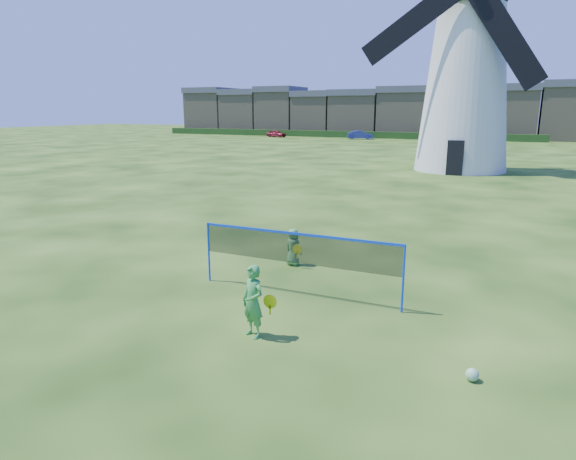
% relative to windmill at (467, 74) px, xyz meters
% --- Properties ---
extents(ground, '(220.00, 220.00, 0.00)m').
position_rel_windmill_xyz_m(ground, '(-1.38, -28.04, -6.74)').
color(ground, black).
rests_on(ground, ground).
extents(windmill, '(13.87, 6.41, 19.30)m').
position_rel_windmill_xyz_m(windmill, '(0.00, 0.00, 0.00)').
color(windmill, white).
rests_on(windmill, ground).
extents(badminton_net, '(5.05, 0.05, 1.55)m').
position_rel_windmill_xyz_m(badminton_net, '(-0.77, -27.86, -5.60)').
color(badminton_net, blue).
rests_on(badminton_net, ground).
extents(player_girl, '(0.73, 0.53, 1.46)m').
position_rel_windmill_xyz_m(player_girl, '(-0.67, -30.27, -6.01)').
color(player_girl, green).
rests_on(player_girl, ground).
extents(player_boy, '(0.66, 0.49, 1.07)m').
position_rel_windmill_xyz_m(player_boy, '(-1.83, -25.74, -6.21)').
color(player_boy, '#589F4C').
rests_on(player_boy, ground).
extents(play_ball, '(0.22, 0.22, 0.22)m').
position_rel_windmill_xyz_m(play_ball, '(3.39, -30.23, -6.63)').
color(play_ball, green).
rests_on(play_ball, ground).
extents(terraced_houses, '(67.57, 8.40, 8.25)m').
position_rel_windmill_xyz_m(terraced_houses, '(-19.75, 43.96, -2.77)').
color(terraced_houses, gray).
rests_on(terraced_houses, ground).
extents(hedge, '(62.00, 0.80, 1.00)m').
position_rel_windmill_xyz_m(hedge, '(-23.38, 37.96, -6.24)').
color(hedge, '#193814').
rests_on(hedge, ground).
extents(car_left, '(3.50, 1.91, 1.13)m').
position_rel_windmill_xyz_m(car_left, '(-31.54, 34.50, -6.18)').
color(car_left, maroon).
rests_on(car_left, ground).
extents(car_right, '(4.09, 2.42, 1.27)m').
position_rel_windmill_xyz_m(car_right, '(-17.59, 34.26, -6.10)').
color(car_right, navy).
rests_on(car_right, ground).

